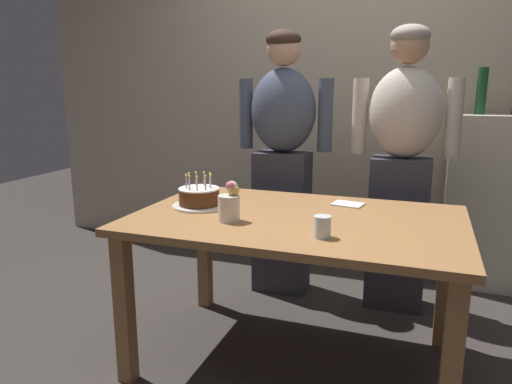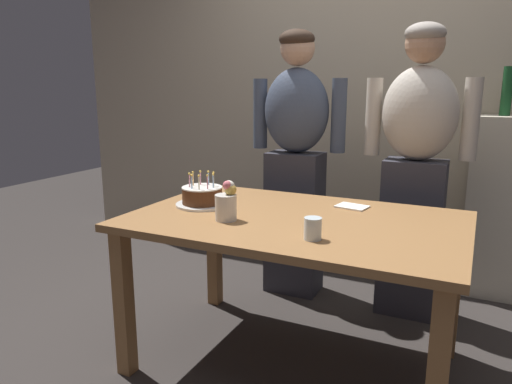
% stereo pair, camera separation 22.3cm
% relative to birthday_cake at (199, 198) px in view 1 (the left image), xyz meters
% --- Properties ---
extents(ground_plane, '(10.00, 10.00, 0.00)m').
position_rel_birthday_cake_xyz_m(ground_plane, '(0.50, -0.01, -0.79)').
color(ground_plane, '#332D2B').
extents(back_wall, '(5.20, 0.10, 2.60)m').
position_rel_birthday_cake_xyz_m(back_wall, '(0.50, 1.54, 0.51)').
color(back_wall, tan).
rests_on(back_wall, ground_plane).
extents(dining_table, '(1.50, 0.96, 0.74)m').
position_rel_birthday_cake_xyz_m(dining_table, '(0.50, -0.01, -0.14)').
color(dining_table, olive).
rests_on(dining_table, ground_plane).
extents(birthday_cake, '(0.27, 0.27, 0.17)m').
position_rel_birthday_cake_xyz_m(birthday_cake, '(0.00, 0.00, 0.00)').
color(birthday_cake, white).
rests_on(birthday_cake, dining_table).
extents(water_glass_near, '(0.07, 0.07, 0.09)m').
position_rel_birthday_cake_xyz_m(water_glass_near, '(0.68, -0.27, -0.00)').
color(water_glass_near, silver).
rests_on(water_glass_near, dining_table).
extents(napkin_stack, '(0.17, 0.14, 0.01)m').
position_rel_birthday_cake_xyz_m(napkin_stack, '(0.69, 0.29, -0.04)').
color(napkin_stack, white).
rests_on(napkin_stack, dining_table).
extents(flower_vase, '(0.10, 0.10, 0.18)m').
position_rel_birthday_cake_xyz_m(flower_vase, '(0.24, -0.18, 0.04)').
color(flower_vase, silver).
rests_on(flower_vase, dining_table).
extents(person_man_bearded, '(0.61, 0.27, 1.66)m').
position_rel_birthday_cake_xyz_m(person_man_bearded, '(0.19, 0.80, 0.09)').
color(person_man_bearded, '#33333D').
rests_on(person_man_bearded, ground_plane).
extents(person_woman_cardigan, '(0.61, 0.27, 1.66)m').
position_rel_birthday_cake_xyz_m(person_woman_cardigan, '(0.92, 0.80, 0.09)').
color(person_woman_cardigan, '#33333D').
rests_on(person_woman_cardigan, ground_plane).
extents(shelf_cabinet, '(0.77, 0.30, 1.44)m').
position_rel_birthday_cake_xyz_m(shelf_cabinet, '(1.57, 1.32, -0.20)').
color(shelf_cabinet, beige).
rests_on(shelf_cabinet, ground_plane).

